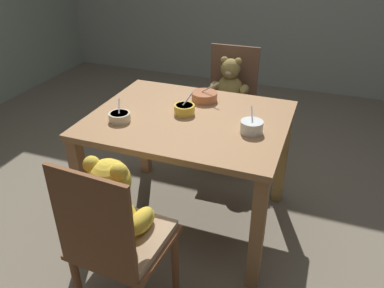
# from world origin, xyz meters

# --- Properties ---
(ground_plane) EXTENTS (5.20, 5.20, 0.04)m
(ground_plane) POSITION_xyz_m (0.00, 0.00, -0.02)
(ground_plane) COLOR #746A58
(dining_table) EXTENTS (1.09, 0.87, 0.72)m
(dining_table) POSITION_xyz_m (0.00, 0.00, 0.61)
(dining_table) COLOR #9C7047
(dining_table) RESTS_ON ground_plane
(teddy_chair_far_center) EXTENTS (0.41, 0.41, 0.88)m
(teddy_chair_far_center) POSITION_xyz_m (0.02, 0.80, 0.56)
(teddy_chair_far_center) COLOR brown
(teddy_chair_far_center) RESTS_ON ground_plane
(teddy_chair_near_front) EXTENTS (0.41, 0.40, 0.92)m
(teddy_chair_near_front) POSITION_xyz_m (-0.02, -0.79, 0.59)
(teddy_chair_near_front) COLOR brown
(teddy_chair_near_front) RESTS_ON ground_plane
(porridge_bowl_yellow_center) EXTENTS (0.12, 0.12, 0.11)m
(porridge_bowl_yellow_center) POSITION_xyz_m (-0.04, 0.03, 0.75)
(porridge_bowl_yellow_center) COLOR yellow
(porridge_bowl_yellow_center) RESTS_ON dining_table
(porridge_bowl_terracotta_far_center) EXTENTS (0.17, 0.16, 0.13)m
(porridge_bowl_terracotta_far_center) POSITION_xyz_m (0.01, 0.25, 0.75)
(porridge_bowl_terracotta_far_center) COLOR #BE7049
(porridge_bowl_terracotta_far_center) RESTS_ON dining_table
(porridge_bowl_white_near_right) EXTENTS (0.12, 0.12, 0.12)m
(porridge_bowl_white_near_right) POSITION_xyz_m (0.37, -0.06, 0.75)
(porridge_bowl_white_near_right) COLOR white
(porridge_bowl_white_near_right) RESTS_ON dining_table
(porridge_bowl_cream_near_left) EXTENTS (0.12, 0.12, 0.11)m
(porridge_bowl_cream_near_left) POSITION_xyz_m (-0.34, -0.18, 0.74)
(porridge_bowl_cream_near_left) COLOR beige
(porridge_bowl_cream_near_left) RESTS_ON dining_table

